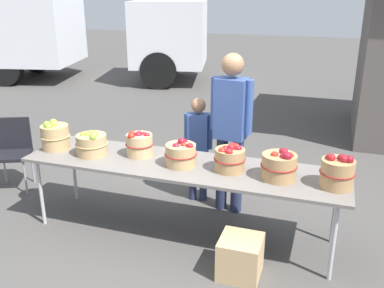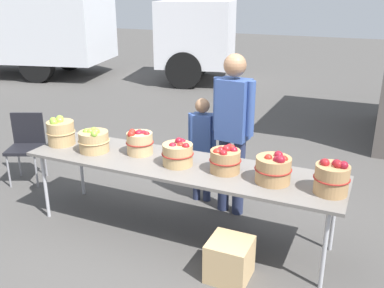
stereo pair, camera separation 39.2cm
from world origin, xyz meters
TOP-DOWN VIEW (x-y plane):
  - ground_plane at (0.00, 0.00)m, footprint 40.00×40.00m
  - market_table at (0.00, 0.00)m, footprint 3.10×0.76m
  - apple_basket_green_0 at (-1.39, -0.02)m, footprint 0.30×0.30m
  - apple_basket_green_1 at (-0.94, -0.06)m, footprint 0.32×0.32m
  - apple_basket_red_0 at (-0.48, 0.08)m, footprint 0.28×0.28m
  - apple_basket_red_1 at (0.00, -0.03)m, footprint 0.31×0.31m
  - apple_basket_red_2 at (0.47, -0.00)m, footprint 0.29×0.29m
  - apple_basket_red_3 at (0.92, -0.04)m, footprint 0.32×0.32m
  - apple_basket_red_4 at (1.40, -0.06)m, footprint 0.29×0.29m
  - vendor_adult at (0.32, 0.63)m, footprint 0.46×0.26m
  - child_customer at (-0.08, 0.75)m, footprint 0.32×0.19m
  - box_truck at (-6.38, 6.20)m, footprint 7.99×3.91m
  - folding_chair at (-2.32, 0.37)m, footprint 0.53×0.53m
  - produce_crate at (0.70, -0.48)m, footprint 0.35×0.35m

SIDE VIEW (x-z plane):
  - ground_plane at x=0.00m, z-range 0.00..0.00m
  - produce_crate at x=0.70m, z-range 0.00..0.35m
  - folding_chair at x=-2.32m, z-range 0.08..0.94m
  - child_customer at x=-0.08m, z-range 0.11..1.32m
  - market_table at x=0.00m, z-range 0.34..1.09m
  - apple_basket_red_1 at x=0.00m, z-range 0.73..0.99m
  - apple_basket_green_1 at x=-0.94m, z-range 0.74..0.99m
  - apple_basket_red_2 at x=0.47m, z-range 0.74..1.00m
  - apple_basket_red_0 at x=-0.48m, z-range 0.74..1.01m
  - apple_basket_red_3 at x=0.92m, z-range 0.74..1.02m
  - apple_basket_red_4 at x=1.40m, z-range 0.74..1.04m
  - apple_basket_green_0 at x=-1.39m, z-range 0.74..1.04m
  - vendor_adult at x=0.32m, z-range 0.15..1.88m
  - box_truck at x=-6.38m, z-range 0.11..2.86m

